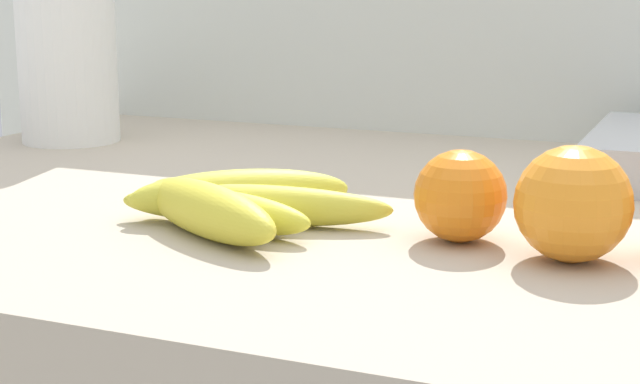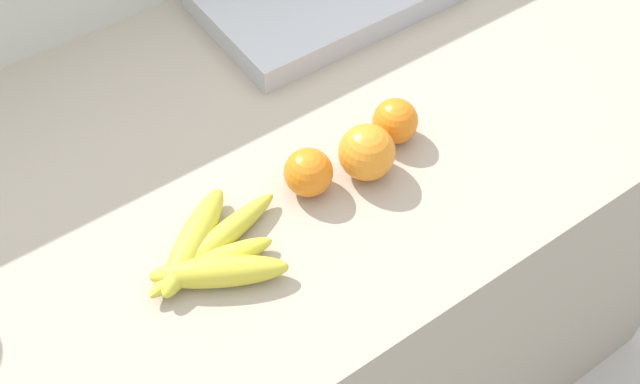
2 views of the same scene
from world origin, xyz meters
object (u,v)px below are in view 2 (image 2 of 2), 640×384
object	(u,v)px
banana_bunch	(210,254)
orange_back_right	(308,172)
orange_front	(367,152)
orange_center	(395,121)

from	to	relation	value
banana_bunch	orange_back_right	distance (m)	0.18
banana_bunch	orange_front	xyz separation A→B (m)	(0.26, 0.01, 0.02)
orange_center	orange_back_right	bearing A→B (deg)	-176.94
orange_front	orange_back_right	world-z (taller)	orange_front
orange_front	orange_back_right	xyz separation A→B (m)	(-0.08, 0.02, -0.01)
orange_front	orange_center	bearing A→B (deg)	21.50
banana_bunch	orange_center	bearing A→B (deg)	6.42
orange_center	orange_back_right	size ratio (longest dim) A/B	0.98
banana_bunch	orange_center	size ratio (longest dim) A/B	3.28
orange_center	orange_back_right	distance (m)	0.16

